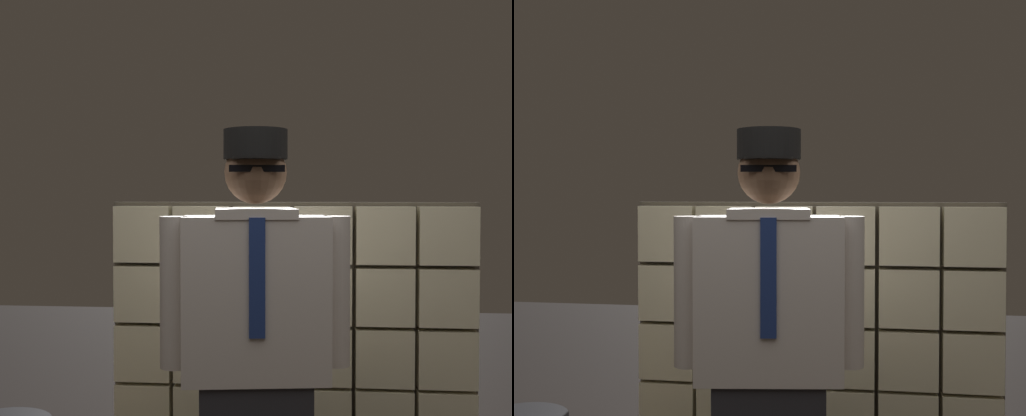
{
  "view_description": "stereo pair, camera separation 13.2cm",
  "coord_description": "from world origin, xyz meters",
  "views": [
    {
      "loc": [
        0.06,
        -1.72,
        1.53
      ],
      "look_at": [
        -0.12,
        0.48,
        1.47
      ],
      "focal_mm": 41.86,
      "sensor_mm": 36.0,
      "label": 1
    },
    {
      "loc": [
        0.19,
        -1.7,
        1.53
      ],
      "look_at": [
        -0.12,
        0.48,
        1.47
      ],
      "focal_mm": 41.86,
      "sensor_mm": 36.0,
      "label": 2
    }
  ],
  "objects": [
    {
      "name": "glass_block_wall",
      "position": [
        -0.0,
        1.19,
        0.73
      ],
      "size": [
        1.79,
        0.1,
        1.5
      ],
      "color": "beige",
      "rests_on": "ground"
    },
    {
      "name": "standing_person",
      "position": [
        -0.12,
        0.44,
        0.91
      ],
      "size": [
        0.7,
        0.33,
        1.75
      ],
      "rotation": [
        0.0,
        0.0,
        0.13
      ],
      "color": "#28282D",
      "rests_on": "ground"
    }
  ]
}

